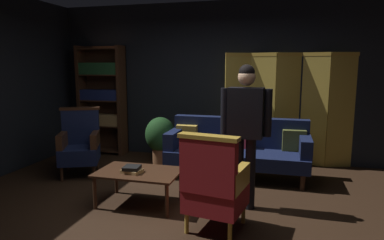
{
  "coord_description": "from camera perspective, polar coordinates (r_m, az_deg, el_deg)",
  "views": [
    {
      "loc": [
        1.18,
        -3.65,
        1.69
      ],
      "look_at": [
        0.0,
        0.8,
        0.95
      ],
      "focal_mm": 31.91,
      "sensor_mm": 36.0,
      "label": 1
    }
  ],
  "objects": [
    {
      "name": "folding_screen",
      "position": [
        6.0,
        15.7,
        2.05
      ],
      "size": [
        2.14,
        0.31,
        1.9
      ],
      "color": "#B29338",
      "rests_on": "ground_plane"
    },
    {
      "name": "potted_plant",
      "position": [
        5.9,
        -5.3,
        -2.85
      ],
      "size": [
        0.52,
        0.52,
        0.81
      ],
      "color": "brown",
      "rests_on": "ground_plane"
    },
    {
      "name": "book_black_cloth",
      "position": [
        4.17,
        -10.02,
        -7.87
      ],
      "size": [
        0.2,
        0.21,
        0.04
      ],
      "primitive_type": "cube",
      "rotation": [
        0.0,
        0.0,
        0.09
      ],
      "color": "black",
      "rests_on": "book_tan_leather"
    },
    {
      "name": "coffee_table",
      "position": [
        4.25,
        -8.86,
        -9.03
      ],
      "size": [
        1.0,
        0.64,
        0.42
      ],
      "color": "#382114",
      "rests_on": "ground_plane"
    },
    {
      "name": "standing_figure",
      "position": [
        3.99,
        8.93,
        -0.59
      ],
      "size": [
        0.59,
        0.24,
        1.7
      ],
      "color": "black",
      "rests_on": "ground_plane"
    },
    {
      "name": "velvet_couch",
      "position": [
        5.29,
        7.62,
        -4.47
      ],
      "size": [
        2.12,
        0.78,
        0.88
      ],
      "color": "#382114",
      "rests_on": "ground_plane"
    },
    {
      "name": "book_tan_leather",
      "position": [
        4.18,
        -10.01,
        -8.4
      ],
      "size": [
        0.26,
        0.21,
        0.04
      ],
      "primitive_type": "cube",
      "rotation": [
        0.0,
        0.0,
        -0.19
      ],
      "color": "#9E7A47",
      "rests_on": "coffee_table"
    },
    {
      "name": "bookshelf",
      "position": [
        6.76,
        -14.78,
        3.64
      ],
      "size": [
        0.9,
        0.32,
        2.05
      ],
      "color": "#382114",
      "rests_on": "ground_plane"
    },
    {
      "name": "armchair_wing_left",
      "position": [
        5.56,
        -18.22,
        -3.81
      ],
      "size": [
        0.76,
        0.76,
        1.04
      ],
      "color": "#382114",
      "rests_on": "ground_plane"
    },
    {
      "name": "armchair_gilt_accent",
      "position": [
        3.52,
        3.7,
        -10.83
      ],
      "size": [
        0.67,
        0.66,
        1.04
      ],
      "color": "#B78E33",
      "rests_on": "ground_plane"
    },
    {
      "name": "ground_plane",
      "position": [
        4.19,
        -2.9,
        -14.65
      ],
      "size": [
        10.0,
        10.0,
        0.0
      ],
      "primitive_type": "plane",
      "color": "black"
    },
    {
      "name": "back_wall",
      "position": [
        6.22,
        3.93,
        6.44
      ],
      "size": [
        7.2,
        0.1,
        2.8
      ],
      "primitive_type": "cube",
      "color": "black",
      "rests_on": "ground_plane"
    }
  ]
}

